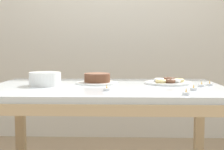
{
  "coord_description": "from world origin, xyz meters",
  "views": [
    {
      "loc": [
        0.1,
        -2.05,
        1.01
      ],
      "look_at": [
        0.03,
        0.14,
        0.82
      ],
      "focal_mm": 50.0,
      "sensor_mm": 36.0,
      "label": 1
    }
  ],
  "objects": [
    {
      "name": "wall_back",
      "position": [
        0.0,
        1.47,
        1.3
      ],
      "size": [
        8.0,
        0.1,
        2.6
      ],
      "primitive_type": "cube",
      "color": "silver",
      "rests_on": "ground"
    },
    {
      "name": "dining_table",
      "position": [
        0.0,
        0.0,
        0.67
      ],
      "size": [
        1.58,
        1.0,
        0.76
      ],
      "color": "silver",
      "rests_on": "ground"
    },
    {
      "name": "cake_chocolate_round",
      "position": [
        -0.07,
        0.12,
        0.79
      ],
      "size": [
        0.29,
        0.29,
        0.07
      ],
      "color": "white",
      "rests_on": "dining_table"
    },
    {
      "name": "pastry_platter",
      "position": [
        0.43,
        0.14,
        0.78
      ],
      "size": [
        0.32,
        0.32,
        0.04
      ],
      "color": "white",
      "rests_on": "dining_table"
    },
    {
      "name": "plate_stack",
      "position": [
        -0.41,
        0.0,
        0.81
      ],
      "size": [
        0.21,
        0.21,
        0.09
      ],
      "color": "white",
      "rests_on": "dining_table"
    },
    {
      "name": "tealight_right_edge",
      "position": [
        0.01,
        -0.24,
        0.77
      ],
      "size": [
        0.04,
        0.04,
        0.04
      ],
      "color": "silver",
      "rests_on": "dining_table"
    },
    {
      "name": "tealight_near_front",
      "position": [
        0.53,
        -0.21,
        0.77
      ],
      "size": [
        0.04,
        0.04,
        0.04
      ],
      "color": "silver",
      "rests_on": "dining_table"
    },
    {
      "name": "tealight_left_edge",
      "position": [
        0.45,
        -0.39,
        0.77
      ],
      "size": [
        0.04,
        0.04,
        0.04
      ],
      "color": "silver",
      "rests_on": "dining_table"
    },
    {
      "name": "tealight_centre",
      "position": [
        0.69,
        0.03,
        0.77
      ],
      "size": [
        0.04,
        0.04,
        0.04
      ],
      "color": "silver",
      "rests_on": "dining_table"
    },
    {
      "name": "tealight_near_cakes",
      "position": [
        0.62,
        -0.02,
        0.77
      ],
      "size": [
        0.04,
        0.04,
        0.04
      ],
      "color": "silver",
      "rests_on": "dining_table"
    }
  ]
}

